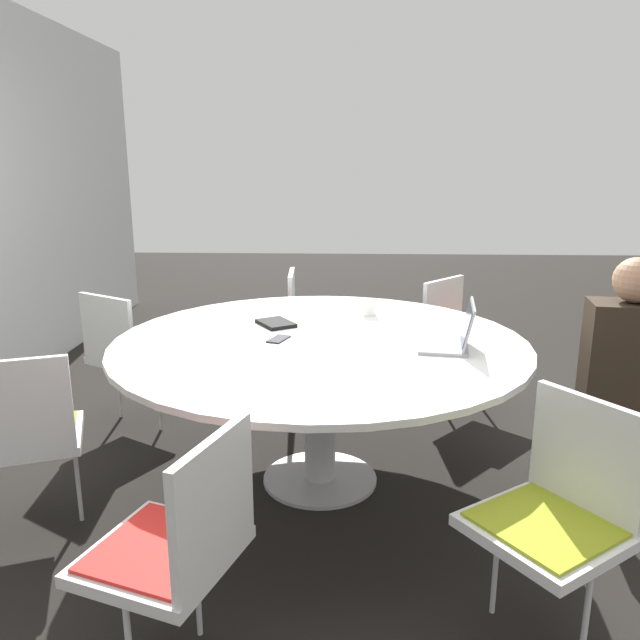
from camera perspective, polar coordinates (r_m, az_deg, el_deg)
name	(u,v)px	position (r m, az deg, el deg)	size (l,w,h in m)	color
ground_plane	(320,480)	(3.34, 0.00, -14.42)	(16.00, 16.00, 0.00)	black
conference_table	(320,358)	(3.07, 0.00, -3.49)	(2.02, 2.02, 0.76)	#B7B7BC
chair_1	(458,334)	(4.16, 12.52, -1.23)	(0.61, 0.61, 0.86)	silver
chair_2	(310,320)	(4.40, -0.94, -0.03)	(0.46, 0.44, 0.86)	silver
chair_3	(126,349)	(3.93, -17.28, -2.51)	(0.58, 0.59, 0.86)	silver
chair_4	(25,429)	(2.95, -25.40, -8.99)	(0.55, 0.56, 0.86)	silver
chair_5	(179,538)	(2.03, -12.74, -18.89)	(0.55, 0.54, 0.86)	silver
chair_6	(559,505)	(2.28, 21.00, -15.50)	(0.60, 0.60, 0.86)	silver
person_0	(626,369)	(3.11, 26.22, -4.04)	(0.30, 0.39, 1.21)	#2D2319
laptop	(453,336)	(2.98, 12.08, -1.45)	(0.35, 0.29, 0.21)	#99999E
spiral_notebook	(276,323)	(3.32, -4.06, -0.30)	(0.26, 0.24, 0.02)	black
coffee_cup	(370,308)	(3.52, 4.58, 1.14)	(0.08, 0.08, 0.09)	white
cell_phone	(279,339)	(3.05, -3.81, -1.75)	(0.16, 0.11, 0.01)	black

